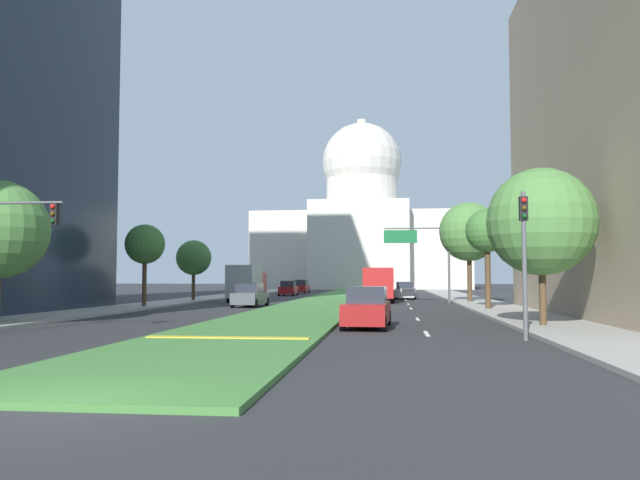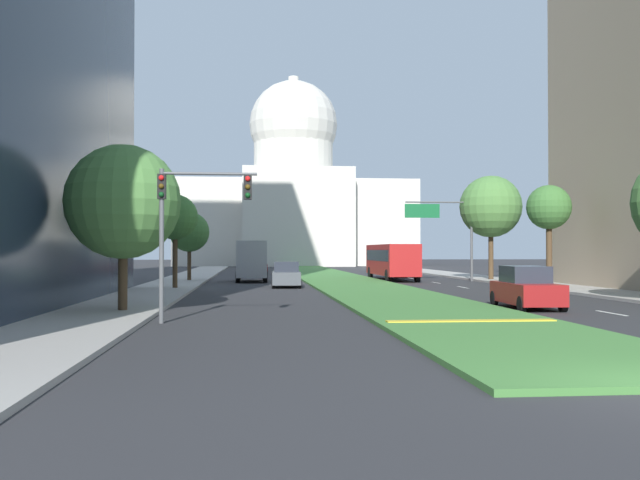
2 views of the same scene
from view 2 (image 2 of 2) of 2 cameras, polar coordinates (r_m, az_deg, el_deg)
ground_plane at (r=67.91m, az=0.58°, el=-2.92°), size 260.00×260.00×0.00m
grass_median at (r=62.35m, az=1.11°, el=-3.04°), size 6.20×100.72×0.14m
median_curb_nose at (r=23.87m, az=11.97°, el=-6.32°), size 5.58×0.50×0.04m
lane_dashes_right at (r=47.00m, az=11.89°, el=-3.81°), size 0.16×38.16×0.01m
sidewalk_left at (r=56.63m, az=-11.05°, el=-3.24°), size 4.00×100.72×0.15m
sidewalk_right at (r=59.71m, az=13.89°, el=-3.11°), size 4.00×100.72×0.15m
capitol_building at (r=123.20m, az=-2.11°, el=3.17°), size 39.18×27.61×32.68m
traffic_light_near_left at (r=24.50m, az=-10.56°, el=2.33°), size 3.34×0.35×5.20m
overhead_guide_sign at (r=57.62m, az=10.06°, el=1.35°), size 5.52×0.20×6.50m
street_tree_left_near at (r=28.76m, az=-15.44°, el=2.93°), size 4.46×4.46×6.57m
street_tree_left_mid at (r=45.14m, az=-11.48°, el=1.75°), size 2.82×2.82×5.93m
street_tree_right_mid at (r=47.95m, az=17.80°, el=2.42°), size 2.84×2.84×6.65m
street_tree_left_far at (r=56.76m, az=-10.39°, el=0.62°), size 3.13×3.13×5.48m
street_tree_right_far at (r=59.23m, az=13.47°, el=2.59°), size 4.99×4.99×8.50m
sedan_lead_stopped at (r=31.50m, az=16.13°, el=-3.75°), size 2.08×4.69×1.79m
sedan_midblock at (r=47.68m, az=-2.71°, el=-2.83°), size 2.03×4.53×1.71m
sedan_distant at (r=66.46m, az=6.75°, el=-2.26°), size 2.24×4.54×1.71m
sedan_far_horizon at (r=75.21m, az=-4.96°, el=-2.10°), size 1.92×4.47×1.73m
sedan_very_far at (r=85.93m, az=-5.04°, el=-1.93°), size 1.94×4.29×1.78m
box_truck_delivery at (r=56.41m, az=-5.48°, el=-1.63°), size 2.40×6.40×3.20m
city_bus at (r=59.65m, az=5.74°, el=-1.50°), size 2.62×11.00×2.95m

